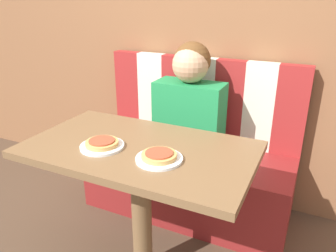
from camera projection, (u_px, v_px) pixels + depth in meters
name	position (u px, v px, depth m)	size (l,w,h in m)	color
wall_back	(210.00, 10.00, 2.08)	(7.00, 0.05, 2.60)	brown
booth_seat	(187.00, 180.00, 2.21)	(1.33, 0.53, 0.45)	maroon
booth_backrest	(202.00, 100.00, 2.21)	(1.33, 0.07, 0.57)	maroon
dining_table	(140.00, 167.00, 1.54)	(1.05, 0.61, 0.75)	brown
person	(190.00, 99.00, 2.00)	(0.42, 0.25, 0.69)	#1E8447
plate_left	(102.00, 146.00, 1.48)	(0.20, 0.20, 0.01)	white
plate_right	(159.00, 159.00, 1.37)	(0.20, 0.20, 0.01)	white
pizza_left	(102.00, 143.00, 1.48)	(0.15, 0.15, 0.02)	tan
pizza_right	(159.00, 155.00, 1.36)	(0.15, 0.15, 0.02)	tan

